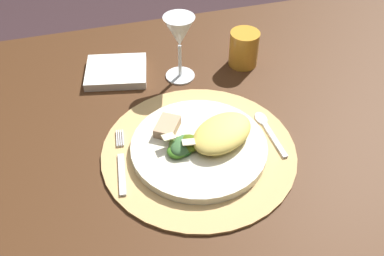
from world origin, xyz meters
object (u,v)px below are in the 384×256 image
(dinner_plate, at_px, (199,147))
(fork, at_px, (121,164))
(spoon, at_px, (266,126))
(wine_glass, at_px, (179,35))
(dining_table, at_px, (206,149))
(amber_tumbler, at_px, (244,49))
(napkin, at_px, (116,72))

(dinner_plate, distance_m, fork, 0.15)
(fork, relative_size, spoon, 1.23)
(dinner_plate, bearing_deg, wine_glass, 83.84)
(dining_table, height_order, spoon, spoon)
(fork, height_order, amber_tumbler, amber_tumbler)
(wine_glass, distance_m, amber_tumbler, 0.18)
(dining_table, height_order, dinner_plate, dinner_plate)
(spoon, bearing_deg, amber_tumbler, 81.26)
(dining_table, xyz_separation_m, napkin, (-0.17, 0.18, 0.13))
(napkin, relative_size, amber_tumbler, 1.63)
(dining_table, distance_m, amber_tumbler, 0.26)
(wine_glass, bearing_deg, dining_table, -79.14)
(dining_table, bearing_deg, spoon, -41.52)
(fork, xyz_separation_m, wine_glass, (0.18, 0.25, 0.11))
(dinner_plate, xyz_separation_m, fork, (-0.15, 0.00, -0.01))
(dining_table, relative_size, napkin, 9.33)
(fork, xyz_separation_m, napkin, (0.03, 0.29, 0.00))
(dinner_plate, bearing_deg, dining_table, 64.82)
(dining_table, bearing_deg, napkin, 132.98)
(fork, xyz_separation_m, spoon, (0.30, 0.02, -0.00))
(wine_glass, bearing_deg, spoon, -60.77)
(dinner_plate, xyz_separation_m, wine_glass, (0.03, 0.25, 0.10))
(spoon, relative_size, wine_glass, 0.87)
(napkin, relative_size, wine_glass, 0.90)
(dining_table, xyz_separation_m, fork, (-0.21, -0.11, 0.13))
(wine_glass, relative_size, amber_tumbler, 1.82)
(amber_tumbler, bearing_deg, fork, -143.10)
(fork, relative_size, napkin, 1.19)
(spoon, relative_size, napkin, 0.97)
(dining_table, relative_size, spoon, 9.61)
(spoon, bearing_deg, dining_table, 138.48)
(spoon, bearing_deg, dinner_plate, -170.71)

